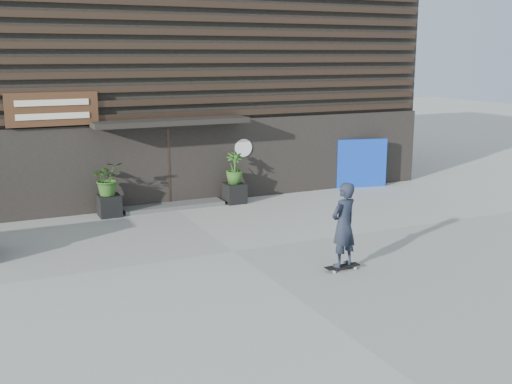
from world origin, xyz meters
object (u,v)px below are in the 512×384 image
planter_pot_right (235,193)px  planter_pot_left (110,206)px  blue_tarp (362,163)px  skateboarder (344,225)px

planter_pot_right → planter_pot_left: bearing=180.0°
blue_tarp → skateboarder: size_ratio=0.93×
planter_pot_right → skateboarder: bearing=-92.7°
planter_pot_left → blue_tarp: bearing=2.0°
planter_pot_left → skateboarder: 7.43m
planter_pot_left → planter_pot_right: bearing=0.0°
planter_pot_left → blue_tarp: 8.63m
planter_pot_left → blue_tarp: (8.61, 0.30, 0.52)m
planter_pot_right → blue_tarp: (4.81, 0.30, 0.52)m
blue_tarp → skateboarder: (-5.12, -6.82, 0.16)m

